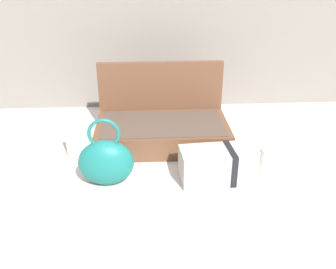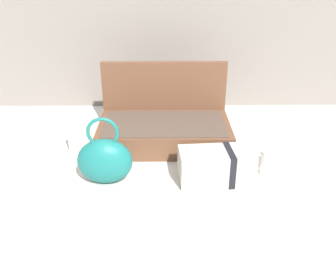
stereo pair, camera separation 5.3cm
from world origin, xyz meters
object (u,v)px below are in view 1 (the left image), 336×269
open_suitcase (162,125)px  teal_pouch_handbag (106,162)px  cream_toiletry_bag (218,165)px  coffee_mug (270,159)px  info_card_left (79,141)px

open_suitcase → teal_pouch_handbag: (-0.19, -0.30, 0.02)m
open_suitcase → cream_toiletry_bag: open_suitcase is taller
coffee_mug → teal_pouch_handbag: bearing=-174.7°
coffee_mug → info_card_left: info_card_left is taller
teal_pouch_handbag → coffee_mug: bearing=5.3°
cream_toiletry_bag → info_card_left: (-0.48, 0.17, 0.01)m
teal_pouch_handbag → coffee_mug: teal_pouch_handbag is taller
open_suitcase → coffee_mug: open_suitcase is taller
open_suitcase → info_card_left: open_suitcase is taller
teal_pouch_handbag → info_card_left: (-0.11, 0.18, -0.02)m
open_suitcase → coffee_mug: 0.44m
info_card_left → open_suitcase: bearing=19.2°
cream_toiletry_bag → info_card_left: size_ratio=1.92×
info_card_left → coffee_mug: bearing=-12.9°
open_suitcase → cream_toiletry_bag: bearing=-59.6°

